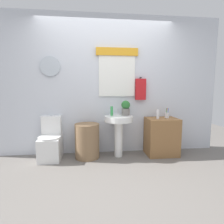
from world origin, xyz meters
The scene contains 11 objects.
ground_plane centered at (0.00, 0.00, 0.00)m, with size 8.00×8.00×0.00m, color slate.
back_wall centered at (0.00, 1.15, 1.31)m, with size 4.40×0.18×2.60m.
toilet centered at (-1.01, 0.89, 0.29)m, with size 0.38×0.51×0.77m.
laundry_hamper centered at (-0.36, 0.85, 0.31)m, with size 0.44×0.44×0.62m, color #846647.
pedestal_sink centered at (0.21, 0.85, 0.57)m, with size 0.52×0.52×0.75m.
faucet centered at (0.21, 0.97, 0.80)m, with size 0.03×0.03×0.10m, color silver.
wooden_cabinet centered at (1.02, 0.85, 0.35)m, with size 0.57×0.44×0.70m, color olive.
soap_bottle centered at (0.09, 0.90, 0.84)m, with size 0.05×0.05×0.17m, color green.
potted_plant centered at (0.35, 0.91, 0.90)m, with size 0.16×0.16×0.27m.
lotion_bottle centered at (0.93, 0.81, 0.78)m, with size 0.05×0.05×0.17m, color white.
toothbrush_cup centered at (1.12, 0.87, 0.75)m, with size 0.08×0.08×0.19m.
Camera 1 is at (-0.27, -2.30, 1.24)m, focal length 28.68 mm.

